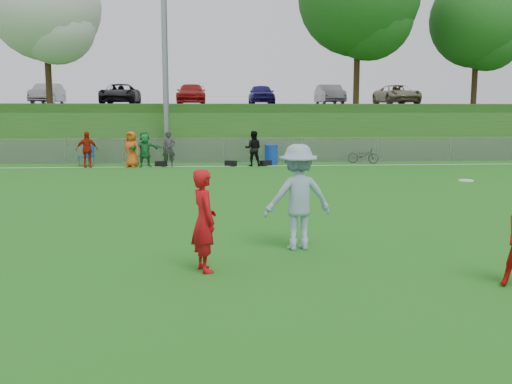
{
  "coord_description": "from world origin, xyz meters",
  "views": [
    {
      "loc": [
        -0.82,
        -9.38,
        2.66
      ],
      "look_at": [
        -0.0,
        0.5,
        1.24
      ],
      "focal_mm": 40.0,
      "sensor_mm": 36.0,
      "label": 1
    }
  ],
  "objects": [
    {
      "name": "parking_lot",
      "position": [
        0.0,
        33.0,
        3.05
      ],
      "size": [
        120.0,
        12.0,
        0.1
      ],
      "primitive_type": "cube",
      "color": "black",
      "rests_on": "berm"
    },
    {
      "name": "tree_green_far",
      "position": [
        16.16,
        25.92,
        7.96
      ],
      "size": [
        5.88,
        5.88,
        8.19
      ],
      "color": "black",
      "rests_on": "berm"
    },
    {
      "name": "spectator_row",
      "position": [
        -3.17,
        18.0,
        0.85
      ],
      "size": [
        8.85,
        0.86,
        1.69
      ],
      "color": "#AC1D0B",
      "rests_on": "ground"
    },
    {
      "name": "bicycle",
      "position": [
        7.02,
        19.0,
        0.41
      ],
      "size": [
        1.65,
        1.17,
        0.82
      ],
      "primitive_type": "imported",
      "rotation": [
        0.0,
        0.0,
        1.13
      ],
      "color": "#333336",
      "rests_on": "ground"
    },
    {
      "name": "ground",
      "position": [
        0.0,
        0.0,
        0.0
      ],
      "size": [
        120.0,
        120.0,
        0.0
      ],
      "primitive_type": "plane",
      "color": "#266C16",
      "rests_on": "ground"
    },
    {
      "name": "recycling_bin",
      "position": [
        2.28,
        18.83,
        0.49
      ],
      "size": [
        0.85,
        0.85,
        0.98
      ],
      "primitive_type": "cylinder",
      "rotation": [
        0.0,
        0.0,
        0.39
      ],
      "color": "#0F36AB",
      "rests_on": "ground"
    },
    {
      "name": "player_blue",
      "position": [
        0.88,
        1.32,
        1.01
      ],
      "size": [
        1.41,
        0.95,
        2.03
      ],
      "primitive_type": "imported",
      "rotation": [
        0.0,
        0.0,
        3.3
      ],
      "color": "#8BA6C2",
      "rests_on": "ground"
    },
    {
      "name": "fence",
      "position": [
        0.0,
        20.0,
        0.65
      ],
      "size": [
        58.0,
        0.06,
        1.3
      ],
      "color": "gray",
      "rests_on": "ground"
    },
    {
      "name": "sideline_far",
      "position": [
        0.0,
        18.0,
        0.01
      ],
      "size": [
        60.0,
        0.1,
        0.01
      ],
      "primitive_type": "cube",
      "color": "white",
      "rests_on": "ground"
    },
    {
      "name": "frisbee",
      "position": [
        3.93,
        0.75,
        1.37
      ],
      "size": [
        0.27,
        0.27,
        0.03
      ],
      "color": "white",
      "rests_on": "ground"
    },
    {
      "name": "berm",
      "position": [
        0.0,
        31.0,
        1.5
      ],
      "size": [
        120.0,
        18.0,
        3.0
      ],
      "primitive_type": "cube",
      "color": "#204C15",
      "rests_on": "ground"
    },
    {
      "name": "player_red_left",
      "position": [
        -0.91,
        -0.09,
        0.86
      ],
      "size": [
        0.59,
        0.72,
        1.71
      ],
      "primitive_type": "imported",
      "rotation": [
        0.0,
        0.0,
        1.9
      ],
      "color": "red",
      "rests_on": "ground"
    },
    {
      "name": "tree_green_near",
      "position": [
        8.16,
        24.42,
        9.03
      ],
      "size": [
        7.14,
        7.14,
        9.95
      ],
      "color": "black",
      "rests_on": "berm"
    },
    {
      "name": "light_pole",
      "position": [
        -3.0,
        20.8,
        6.71
      ],
      "size": [
        1.2,
        0.4,
        12.15
      ],
      "color": "gray",
      "rests_on": "ground"
    },
    {
      "name": "camp_chair",
      "position": [
        -6.75,
        18.82,
        0.3
      ],
      "size": [
        0.71,
        0.72,
        1.02
      ],
      "rotation": [
        0.0,
        0.0,
        -0.3
      ],
      "color": "#0D4397",
      "rests_on": "ground"
    },
    {
      "name": "gear_bags",
      "position": [
        0.65,
        18.1,
        0.13
      ],
      "size": [
        7.24,
        0.56,
        0.26
      ],
      "color": "black",
      "rests_on": "ground"
    },
    {
      "name": "car_row",
      "position": [
        -1.17,
        32.0,
        3.82
      ],
      "size": [
        32.04,
        5.18,
        1.44
      ],
      "color": "silver",
      "rests_on": "parking_lot"
    },
    {
      "name": "tree_white_flowering",
      "position": [
        -9.84,
        24.92,
        8.32
      ],
      "size": [
        6.3,
        6.3,
        8.78
      ],
      "color": "black",
      "rests_on": "berm"
    }
  ]
}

